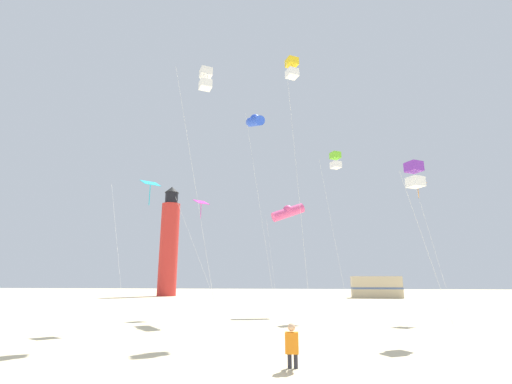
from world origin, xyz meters
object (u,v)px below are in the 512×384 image
(kite_flyer_standing, at_px, (292,345))
(kite_diamond_magenta, at_px, (201,206))
(lighthouse_distant, at_px, (169,243))
(kite_diamond_orange, at_px, (418,185))
(kite_box_white, at_px, (206,79))
(kite_diamond_cyan, at_px, (149,188))
(kite_box_gold, at_px, (292,69))
(kite_tube_rainbow, at_px, (288,212))
(kite_box_violet, at_px, (415,175))
(kite_tube_blue, at_px, (255,121))
(kite_box_lime, at_px, (336,161))
(rv_van_tan, at_px, (376,287))

(kite_flyer_standing, distance_m, kite_diamond_magenta, 16.73)
(lighthouse_distant, bearing_deg, kite_diamond_orange, -47.50)
(kite_box_white, height_order, lighthouse_distant, lighthouse_distant)
(kite_flyer_standing, bearing_deg, kite_diamond_magenta, -64.71)
(kite_diamond_cyan, xyz_separation_m, lighthouse_distant, (-12.50, 36.56, 0.84))
(kite_box_gold, bearing_deg, kite_flyer_standing, -90.14)
(kite_box_gold, relative_size, kite_tube_rainbow, 1.87)
(kite_flyer_standing, relative_size, kite_diamond_orange, 0.13)
(kite_flyer_standing, xyz_separation_m, kite_diamond_magenta, (-6.56, 13.89, 6.63))
(kite_box_violet, bearing_deg, kite_tube_blue, 134.42)
(kite_diamond_cyan, distance_m, kite_diamond_magenta, 6.27)
(kite_box_violet, relative_size, kite_diamond_cyan, 0.99)
(kite_box_gold, distance_m, kite_diamond_orange, 10.99)
(kite_box_lime, distance_m, kite_diamond_orange, 5.54)
(kite_diamond_magenta, bearing_deg, kite_box_white, -73.84)
(kite_diamond_cyan, bearing_deg, kite_box_lime, 33.61)
(kite_box_gold, relative_size, kite_box_lime, 1.32)
(kite_box_white, bearing_deg, kite_box_gold, 19.93)
(kite_diamond_cyan, relative_size, kite_diamond_magenta, 0.97)
(kite_diamond_magenta, bearing_deg, kite_diamond_orange, -0.48)
(kite_box_white, height_order, kite_diamond_cyan, kite_box_white)
(kite_box_gold, xyz_separation_m, lighthouse_distant, (-20.19, 35.82, -6.06))
(kite_box_gold, xyz_separation_m, rv_van_tan, (9.76, 33.46, -12.51))
(kite_box_white, xyz_separation_m, kite_diamond_orange, (12.30, 6.96, -4.40))
(kite_tube_blue, bearing_deg, kite_box_gold, -64.45)
(kite_tube_blue, bearing_deg, lighthouse_distant, 120.17)
(kite_box_lime, bearing_deg, kite_box_gold, -113.82)
(kite_box_white, distance_m, kite_tube_blue, 7.99)
(kite_box_violet, bearing_deg, kite_flyer_standing, -130.85)
(kite_diamond_orange, bearing_deg, kite_diamond_cyan, -158.60)
(kite_box_gold, distance_m, kite_diamond_magenta, 10.83)
(kite_box_gold, xyz_separation_m, kite_box_lime, (2.73, 6.19, -3.53))
(kite_tube_rainbow, height_order, lighthouse_distant, lighthouse_distant)
(kite_box_lime, height_order, kite_box_violet, kite_box_lime)
(kite_box_gold, height_order, kite_box_lime, kite_box_gold)
(kite_flyer_standing, height_order, rv_van_tan, rv_van_tan)
(lighthouse_distant, bearing_deg, kite_flyer_standing, -65.51)
(kite_diamond_cyan, height_order, rv_van_tan, kite_diamond_cyan)
(lighthouse_distant, relative_size, rv_van_tan, 2.59)
(kite_box_violet, bearing_deg, kite_tube_rainbow, 121.38)
(kite_flyer_standing, xyz_separation_m, kite_tube_rainbow, (-0.68, 16.03, 6.46))
(kite_tube_blue, height_order, lighthouse_distant, lighthouse_distant)
(rv_van_tan, bearing_deg, kite_diamond_orange, -92.71)
(kite_box_white, height_order, kite_diamond_orange, kite_box_white)
(kite_box_white, relative_size, lighthouse_distant, 0.79)
(kite_box_white, distance_m, kite_tube_rainbow, 11.42)
(kite_flyer_standing, height_order, kite_box_gold, kite_box_gold)
(kite_box_violet, distance_m, kite_diamond_magenta, 14.19)
(kite_box_white, xyz_separation_m, rv_van_tan, (14.29, 35.10, -11.22))
(kite_box_white, height_order, kite_box_violet, kite_box_white)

